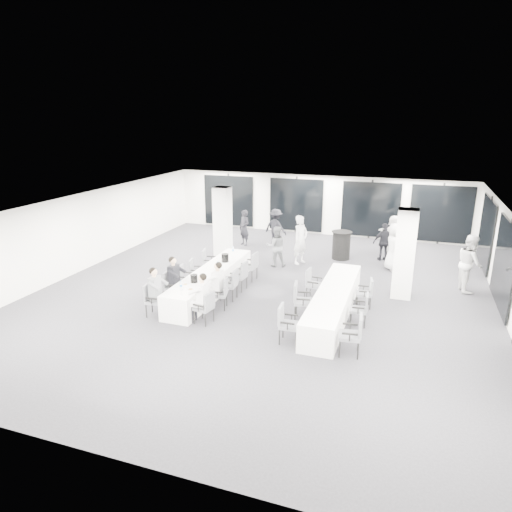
{
  "coord_description": "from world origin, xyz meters",
  "views": [
    {
      "loc": [
        4.26,
        -13.13,
        5.47
      ],
      "look_at": [
        -0.21,
        -0.2,
        1.24
      ],
      "focal_mm": 32.0,
      "sensor_mm": 36.0,
      "label": 1
    }
  ],
  "objects_px": {
    "standing_guest_f": "(394,232)",
    "banquet_table_side": "(333,303)",
    "chair_main_left_mid": "(185,277)",
    "banquet_table_main": "(211,281)",
    "standing_guest_b": "(276,244)",
    "chair_side_right_mid": "(362,307)",
    "standing_guest_a": "(301,237)",
    "chair_side_right_far": "(367,291)",
    "standing_guest_g": "(244,225)",
    "ice_bucket_near": "(194,278)",
    "chair_side_left_far": "(312,282)",
    "standing_guest_e": "(394,244)",
    "ice_bucket_far": "(225,258)",
    "standing_guest_c": "(276,225)",
    "chair_main_left_near": "(152,298)",
    "chair_main_right_far": "(251,265)",
    "chair_side_left_near": "(286,321)",
    "chair_main_right_fourth": "(241,274)",
    "chair_side_left_mid": "(301,298)",
    "cocktail_table": "(341,245)",
    "standing_guest_h": "(470,259)",
    "chair_main_right_second": "(221,292)",
    "standing_guest_d": "(384,240)",
    "chair_main_left_second": "(171,285)",
    "chair_main_right_near": "(206,306)",
    "chair_main_right_mid": "(231,283)",
    "chair_main_left_far": "(208,260)",
    "chair_side_right_near": "(354,332)"
  },
  "relations": [
    {
      "from": "chair_main_right_fourth",
      "to": "chair_main_right_near",
      "type": "bearing_deg",
      "value": -176.23
    },
    {
      "from": "chair_side_left_near",
      "to": "chair_side_right_far",
      "type": "distance_m",
      "value": 3.33
    },
    {
      "from": "chair_main_right_second",
      "to": "chair_side_left_far",
      "type": "relative_size",
      "value": 0.98
    },
    {
      "from": "chair_side_right_far",
      "to": "standing_guest_c",
      "type": "relative_size",
      "value": 0.49
    },
    {
      "from": "standing_guest_b",
      "to": "ice_bucket_far",
      "type": "bearing_deg",
      "value": 42.33
    },
    {
      "from": "cocktail_table",
      "to": "standing_guest_d",
      "type": "xyz_separation_m",
      "value": [
        1.61,
        0.31,
        0.28
      ]
    },
    {
      "from": "chair_side_left_near",
      "to": "standing_guest_g",
      "type": "height_order",
      "value": "standing_guest_g"
    },
    {
      "from": "chair_main_right_fourth",
      "to": "ice_bucket_far",
      "type": "bearing_deg",
      "value": 61.23
    },
    {
      "from": "standing_guest_b",
      "to": "standing_guest_c",
      "type": "relative_size",
      "value": 0.96
    },
    {
      "from": "cocktail_table",
      "to": "standing_guest_b",
      "type": "bearing_deg",
      "value": -141.74
    },
    {
      "from": "chair_main_right_far",
      "to": "chair_side_left_mid",
      "type": "distance_m",
      "value": 3.38
    },
    {
      "from": "standing_guest_f",
      "to": "banquet_table_side",
      "type": "bearing_deg",
      "value": 104.19
    },
    {
      "from": "banquet_table_main",
      "to": "standing_guest_g",
      "type": "bearing_deg",
      "value": 99.67
    },
    {
      "from": "standing_guest_g",
      "to": "ice_bucket_near",
      "type": "xyz_separation_m",
      "value": [
        0.95,
        -6.77,
        -0.01
      ]
    },
    {
      "from": "cocktail_table",
      "to": "chair_main_right_fourth",
      "type": "bearing_deg",
      "value": -119.44
    },
    {
      "from": "standing_guest_g",
      "to": "standing_guest_h",
      "type": "relative_size",
      "value": 0.83
    },
    {
      "from": "banquet_table_side",
      "to": "chair_main_left_far",
      "type": "xyz_separation_m",
      "value": [
        -4.84,
        2.02,
        0.15
      ]
    },
    {
      "from": "chair_side_right_mid",
      "to": "chair_side_right_far",
      "type": "relative_size",
      "value": 1.03
    },
    {
      "from": "chair_side_right_mid",
      "to": "standing_guest_d",
      "type": "relative_size",
      "value": 0.53
    },
    {
      "from": "standing_guest_h",
      "to": "ice_bucket_far",
      "type": "bearing_deg",
      "value": 91.74
    },
    {
      "from": "chair_main_left_mid",
      "to": "chair_side_right_far",
      "type": "distance_m",
      "value": 5.7
    },
    {
      "from": "chair_main_right_far",
      "to": "chair_side_left_near",
      "type": "relative_size",
      "value": 1.01
    },
    {
      "from": "chair_side_right_mid",
      "to": "standing_guest_h",
      "type": "xyz_separation_m",
      "value": [
        2.95,
        3.74,
        0.54
      ]
    },
    {
      "from": "standing_guest_c",
      "to": "ice_bucket_far",
      "type": "bearing_deg",
      "value": 103.38
    },
    {
      "from": "chair_side_left_far",
      "to": "standing_guest_e",
      "type": "bearing_deg",
      "value": 153.68
    },
    {
      "from": "banquet_table_main",
      "to": "cocktail_table",
      "type": "relative_size",
      "value": 4.5
    },
    {
      "from": "chair_main_left_near",
      "to": "chair_side_right_far",
      "type": "height_order",
      "value": "chair_main_left_near"
    },
    {
      "from": "banquet_table_side",
      "to": "chair_main_left_mid",
      "type": "xyz_separation_m",
      "value": [
        -4.84,
        0.24,
        0.13
      ]
    },
    {
      "from": "chair_side_right_near",
      "to": "chair_side_right_mid",
      "type": "bearing_deg",
      "value": -6.53
    },
    {
      "from": "chair_side_right_mid",
      "to": "standing_guest_a",
      "type": "distance_m",
      "value": 5.58
    },
    {
      "from": "chair_main_right_fourth",
      "to": "cocktail_table",
      "type": "bearing_deg",
      "value": -25.54
    },
    {
      "from": "chair_main_right_mid",
      "to": "ice_bucket_near",
      "type": "bearing_deg",
      "value": 131.21
    },
    {
      "from": "standing_guest_c",
      "to": "chair_side_left_mid",
      "type": "bearing_deg",
      "value": 128.08
    },
    {
      "from": "banquet_table_main",
      "to": "chair_main_right_far",
      "type": "bearing_deg",
      "value": 60.76
    },
    {
      "from": "chair_main_left_second",
      "to": "standing_guest_d",
      "type": "xyz_separation_m",
      "value": [
        5.81,
        6.37,
        0.31
      ]
    },
    {
      "from": "chair_main_left_near",
      "to": "ice_bucket_far",
      "type": "bearing_deg",
      "value": 155.13
    },
    {
      "from": "ice_bucket_near",
      "to": "ice_bucket_far",
      "type": "height_order",
      "value": "ice_bucket_far"
    },
    {
      "from": "chair_main_left_mid",
      "to": "chair_main_left_near",
      "type": "bearing_deg",
      "value": -5.1
    },
    {
      "from": "banquet_table_side",
      "to": "chair_main_right_mid",
      "type": "bearing_deg",
      "value": 177.92
    },
    {
      "from": "chair_side_left_near",
      "to": "standing_guest_a",
      "type": "relative_size",
      "value": 0.46
    },
    {
      "from": "chair_main_left_second",
      "to": "chair_side_right_far",
      "type": "distance_m",
      "value": 5.86
    },
    {
      "from": "chair_side_left_mid",
      "to": "chair_side_left_far",
      "type": "relative_size",
      "value": 1.09
    },
    {
      "from": "chair_main_right_second",
      "to": "standing_guest_a",
      "type": "xyz_separation_m",
      "value": [
        1.15,
        4.97,
        0.53
      ]
    },
    {
      "from": "banquet_table_main",
      "to": "standing_guest_b",
      "type": "xyz_separation_m",
      "value": [
        1.19,
        3.27,
        0.5
      ]
    },
    {
      "from": "chair_main_right_fourth",
      "to": "standing_guest_a",
      "type": "distance_m",
      "value": 3.63
    },
    {
      "from": "chair_main_right_near",
      "to": "chair_side_right_mid",
      "type": "height_order",
      "value": "chair_main_right_near"
    },
    {
      "from": "cocktail_table",
      "to": "chair_side_right_mid",
      "type": "relative_size",
      "value": 1.23
    },
    {
      "from": "chair_main_right_near",
      "to": "chair_side_left_near",
      "type": "height_order",
      "value": "chair_side_left_near"
    },
    {
      "from": "chair_main_left_far",
      "to": "standing_guest_f",
      "type": "height_order",
      "value": "standing_guest_f"
    },
    {
      "from": "chair_side_right_far",
      "to": "standing_guest_e",
      "type": "relative_size",
      "value": 0.44
    }
  ]
}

